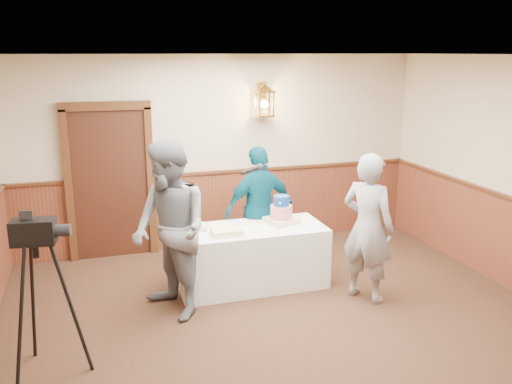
# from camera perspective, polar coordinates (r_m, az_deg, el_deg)

# --- Properties ---
(ground) EXTENTS (7.00, 7.00, 0.00)m
(ground) POSITION_cam_1_polar(r_m,az_deg,el_deg) (5.31, 6.02, -17.70)
(ground) COLOR #321F13
(ground) RESTS_ON ground
(room_shell) EXTENTS (6.02, 7.02, 2.81)m
(room_shell) POSITION_cam_1_polar(r_m,az_deg,el_deg) (5.07, 3.90, -0.44)
(room_shell) COLOR #C4B093
(room_shell) RESTS_ON ground
(display_table) EXTENTS (1.80, 0.80, 0.75)m
(display_table) POSITION_cam_1_polar(r_m,az_deg,el_deg) (6.74, -0.51, -6.81)
(display_table) COLOR silver
(display_table) RESTS_ON ground
(tiered_cake) EXTENTS (0.43, 0.43, 0.35)m
(tiered_cake) POSITION_cam_1_polar(r_m,az_deg,el_deg) (6.76, 2.68, -2.16)
(tiered_cake) COLOR beige
(tiered_cake) RESTS_ON display_table
(sheet_cake_yellow) EXTENTS (0.36, 0.27, 0.07)m
(sheet_cake_yellow) POSITION_cam_1_polar(r_m,az_deg,el_deg) (6.36, -3.11, -4.19)
(sheet_cake_yellow) COLOR #E1C086
(sheet_cake_yellow) RESTS_ON display_table
(sheet_cake_green) EXTENTS (0.32, 0.29, 0.06)m
(sheet_cake_green) POSITION_cam_1_polar(r_m,az_deg,el_deg) (6.59, -6.25, -3.65)
(sheet_cake_green) COLOR #AADB9B
(sheet_cake_green) RESTS_ON display_table
(interviewer) EXTENTS (1.66, 1.15, 1.95)m
(interviewer) POSITION_cam_1_polar(r_m,az_deg,el_deg) (5.88, -9.02, -4.00)
(interviewer) COLOR slate
(interviewer) RESTS_ON ground
(baker) EXTENTS (0.70, 0.76, 1.75)m
(baker) POSITION_cam_1_polar(r_m,az_deg,el_deg) (6.35, 11.69, -3.70)
(baker) COLOR gray
(baker) RESTS_ON ground
(assistant_p) EXTENTS (1.03, 0.56, 1.67)m
(assistant_p) POSITION_cam_1_polar(r_m,az_deg,el_deg) (7.09, 0.40, -1.80)
(assistant_p) COLOR #084A5D
(assistant_p) RESTS_ON ground
(tv_camera_rig) EXTENTS (0.58, 0.54, 1.46)m
(tv_camera_rig) POSITION_cam_1_polar(r_m,az_deg,el_deg) (5.20, -21.62, -11.22)
(tv_camera_rig) COLOR black
(tv_camera_rig) RESTS_ON ground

